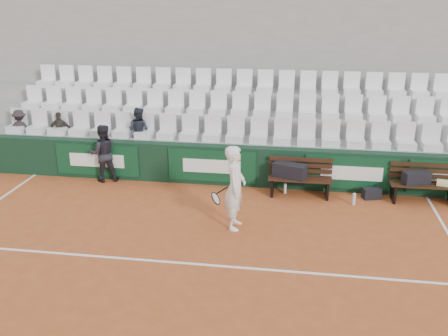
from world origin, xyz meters
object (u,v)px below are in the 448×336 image
bench_right (422,193)px  water_bottle_far (354,199)px  water_bottle_near (285,188)px  spectator_a (18,113)px  spectator_c (138,114)px  bench_left (300,187)px  sports_bag_left (290,170)px  sports_bag_right (416,178)px  tennis_player (235,188)px  sports_bag_ground (371,193)px  ball_kid (103,153)px  spectator_b (58,115)px

bench_right → water_bottle_far: bearing=-165.6°
bench_right → water_bottle_near: size_ratio=6.04×
spectator_a → spectator_c: size_ratio=0.85×
bench_left → water_bottle_far: size_ratio=5.41×
water_bottle_far → sports_bag_left: bearing=165.3°
sports_bag_left → sports_bag_right: bearing=0.4°
bench_right → sports_bag_right: bearing=177.9°
water_bottle_far → tennis_player: bearing=-149.1°
tennis_player → spectator_a: 6.96m
bench_left → spectator_a: bearing=172.5°
bench_left → bench_right: size_ratio=1.00×
bench_left → spectator_c: spectator_c is taller
tennis_player → spectator_c: bearing=135.3°
sports_bag_left → spectator_c: size_ratio=0.63×
water_bottle_far → tennis_player: 3.07m
sports_bag_ground → water_bottle_near: bearing=179.5°
water_bottle_near → water_bottle_far: bearing=-16.5°
tennis_player → ball_kid: tennis_player is taller
water_bottle_near → spectator_b: (-6.11, 0.91, 1.39)m
bench_left → spectator_b: 6.66m
bench_left → spectator_b: size_ratio=1.46×
sports_bag_right → sports_bag_left: bearing=-179.6°
sports_bag_left → tennis_player: size_ratio=0.44×
spectator_a → spectator_b: (1.15, 0.00, -0.01)m
sports_bag_ground → spectator_b: spectator_b is taller
sports_bag_right → spectator_a: 10.34m
bench_right → spectator_b: bearing=174.0°
bench_right → spectator_c: size_ratio=1.22×
bench_left → spectator_c: bearing=166.7°
sports_bag_ground → water_bottle_near: sports_bag_ground is taller
water_bottle_far → tennis_player: tennis_player is taller
water_bottle_near → spectator_a: (-7.27, 0.91, 1.40)m
sports_bag_left → sports_bag_right: sports_bag_left is taller
sports_bag_right → spectator_a: (-10.25, 0.96, 0.94)m
bench_left → spectator_b: (-6.45, 1.00, 1.29)m
sports_bag_ground → water_bottle_far: size_ratio=1.48×
ball_kid → spectator_b: bearing=-47.7°
sports_bag_left → water_bottle_far: size_ratio=2.80×
sports_bag_ground → water_bottle_near: (-2.03, 0.02, -0.00)m
sports_bag_ground → spectator_b: (-8.14, 0.93, 1.39)m
sports_bag_left → sports_bag_right: (2.89, 0.02, -0.03)m
spectator_a → spectator_b: 1.15m
bench_left → sports_bag_right: sports_bag_right is taller
water_bottle_far → ball_kid: 6.27m
sports_bag_left → sports_bag_ground: (1.94, 0.06, -0.49)m
sports_bag_right → tennis_player: 4.42m
water_bottle_far → spectator_b: (-7.69, 1.38, 1.38)m
sports_bag_ground → ball_kid: 6.69m
bench_right → ball_kid: 7.81m
bench_left → spectator_c: size_ratio=1.22×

